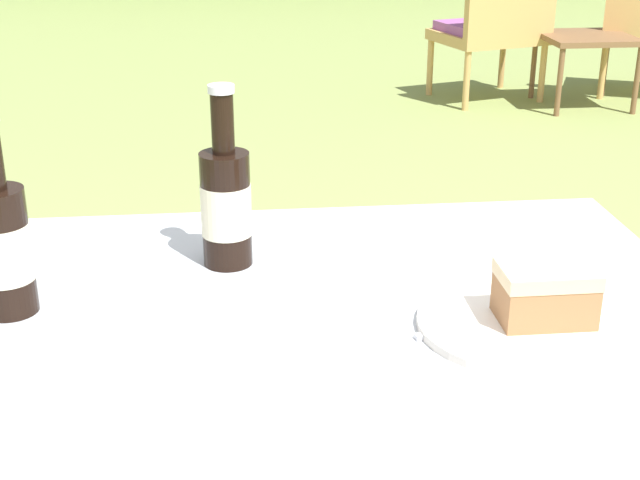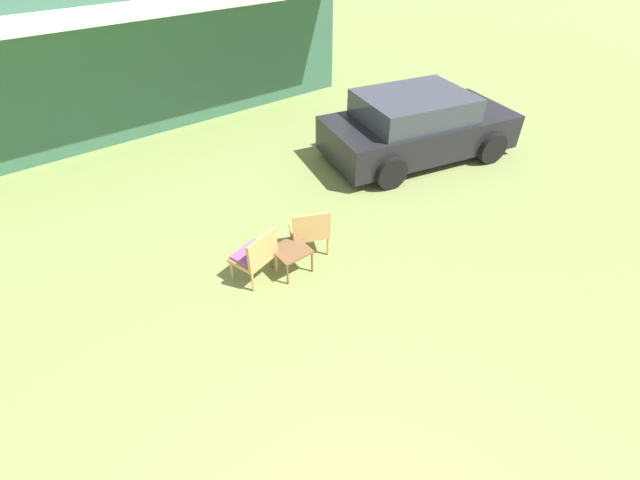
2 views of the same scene
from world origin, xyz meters
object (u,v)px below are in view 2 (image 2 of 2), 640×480
Objects in this scene: wicker_chair_cushioned at (256,254)px; wicker_chair_plain at (310,230)px; parked_car at (417,126)px; garden_side_table at (291,252)px.

wicker_chair_plain is at bearing 162.30° from wicker_chair_cushioned.
parked_car reaches higher than garden_side_table.
parked_car reaches higher than wicker_chair_plain.
garden_side_table is (-0.45, -0.16, -0.09)m from wicker_chair_plain.
wicker_chair_plain is at bearing -148.12° from parked_car.
wicker_chair_cushioned is 1.00× the size of wicker_chair_plain.
parked_car is at bearing 18.86° from garden_side_table.
parked_car is at bearing -136.70° from wicker_chair_plain.
wicker_chair_cushioned and wicker_chair_plain have the same top height.
wicker_chair_cushioned reaches higher than garden_side_table.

